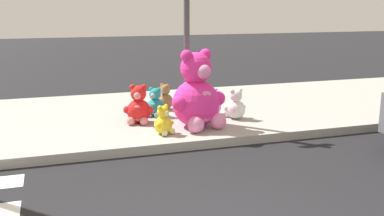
# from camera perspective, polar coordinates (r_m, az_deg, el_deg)

# --- Properties ---
(sidewalk) EXTENTS (28.00, 4.40, 0.15)m
(sidewalk) POSITION_cam_1_polar(r_m,az_deg,el_deg) (9.06, -8.21, -1.13)
(sidewalk) COLOR #9E9B93
(sidewalk) RESTS_ON ground_plane
(sign_pole) EXTENTS (0.56, 0.11, 3.20)m
(sign_pole) POSITION_cam_1_polar(r_m,az_deg,el_deg) (8.25, -0.68, 10.09)
(sign_pole) COLOR #4C4C51
(sign_pole) RESTS_ON sidewalk
(plush_pink_large) EXTENTS (1.04, 0.97, 1.37)m
(plush_pink_large) POSITION_cam_1_polar(r_m,az_deg,el_deg) (7.84, 0.68, 1.47)
(plush_pink_large) COLOR #F22D93
(plush_pink_large) RESTS_ON sidewalk
(plush_lavender) EXTENTS (0.37, 0.38, 0.52)m
(plush_lavender) POSITION_cam_1_polar(r_m,az_deg,el_deg) (8.81, 2.62, 0.49)
(plush_lavender) COLOR #B28CD8
(plush_lavender) RESTS_ON sidewalk
(plush_brown) EXTENTS (0.39, 0.38, 0.54)m
(plush_brown) POSITION_cam_1_polar(r_m,az_deg,el_deg) (9.26, -3.52, 1.13)
(plush_brown) COLOR olive
(plush_brown) RESTS_ON sidewalk
(plush_white) EXTENTS (0.45, 0.40, 0.58)m
(plush_white) POSITION_cam_1_polar(r_m,az_deg,el_deg) (8.54, 5.55, 0.21)
(plush_white) COLOR white
(plush_white) RESTS_ON sidewalk
(plush_teal) EXTENTS (0.40, 0.41, 0.57)m
(plush_teal) POSITION_cam_1_polar(r_m,az_deg,el_deg) (8.71, -4.75, 0.42)
(plush_teal) COLOR teal
(plush_teal) RESTS_ON sidewalk
(plush_red) EXTENTS (0.53, 0.51, 0.72)m
(plush_red) POSITION_cam_1_polar(r_m,az_deg,el_deg) (8.22, -6.81, 0.04)
(plush_red) COLOR red
(plush_red) RESTS_ON sidewalk
(plush_yellow) EXTENTS (0.35, 0.36, 0.50)m
(plush_yellow) POSITION_cam_1_polar(r_m,az_deg,el_deg) (7.50, -3.62, -1.84)
(plush_yellow) COLOR yellow
(plush_yellow) RESTS_ON sidewalk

